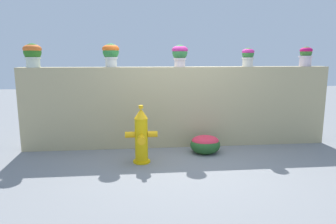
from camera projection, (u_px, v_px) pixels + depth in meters
The scene contains 9 objects.
ground_plane at pixel (186, 163), 5.04m from camera, with size 24.00×24.00×0.00m, color slate.
stone_wall at pixel (178, 107), 5.91m from camera, with size 5.80×0.28×1.52m, color tan.
potted_plant_0 at pixel (32, 53), 5.44m from camera, with size 0.32×0.32×0.42m.
potted_plant_1 at pixel (111, 53), 5.63m from camera, with size 0.31×0.31×0.43m.
potted_plant_2 at pixel (180, 53), 5.73m from camera, with size 0.30×0.30×0.41m.
potted_plant_3 at pixel (248, 56), 5.84m from camera, with size 0.23×0.23×0.35m.
potted_plant_4 at pixel (306, 55), 6.01m from camera, with size 0.26×0.26×0.38m.
fire_hydrant at pixel (141, 137), 5.00m from camera, with size 0.53×0.42×0.95m.
flower_bush_left at pixel (205, 144), 5.54m from camera, with size 0.54×0.48×0.34m.
Camera 1 is at (-0.79, -4.75, 1.73)m, focal length 32.99 mm.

